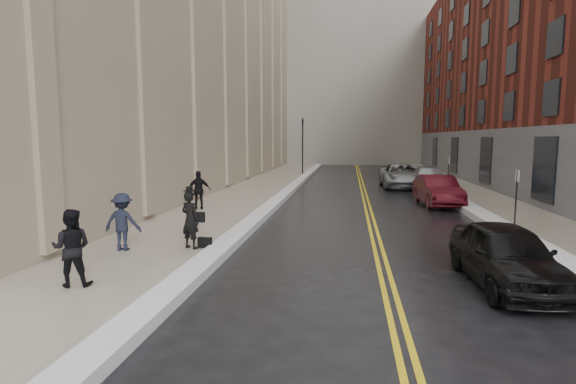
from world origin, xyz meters
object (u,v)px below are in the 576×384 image
(car_silver_near, at_px, (429,179))
(pedestrian_main, at_px, (190,220))
(car_silver_far, at_px, (402,176))
(car_black, at_px, (506,255))
(car_maroon, at_px, (438,190))
(pedestrian_b, at_px, (123,222))
(pedestrian_a, at_px, (71,248))
(pedestrian_c, at_px, (199,190))

(car_silver_near, bearing_deg, pedestrian_main, -120.14)
(car_silver_far, bearing_deg, car_black, -91.27)
(car_maroon, height_order, car_silver_far, car_silver_far)
(car_black, xyz_separation_m, car_maroon, (0.86, 12.89, 0.04))
(car_maroon, distance_m, pedestrian_b, 15.94)
(pedestrian_main, xyz_separation_m, pedestrian_a, (-1.41, -3.64, 0.00))
(car_silver_near, height_order, pedestrian_b, pedestrian_b)
(pedestrian_c, bearing_deg, pedestrian_b, 70.39)
(car_black, relative_size, car_silver_far, 0.73)
(car_silver_far, relative_size, pedestrian_b, 3.51)
(car_maroon, xyz_separation_m, car_silver_near, (0.74, 6.87, -0.01))
(car_silver_far, height_order, pedestrian_main, pedestrian_main)
(car_silver_far, bearing_deg, pedestrian_a, -114.06)
(pedestrian_c, bearing_deg, pedestrian_a, 72.27)
(car_black, distance_m, pedestrian_a, 9.87)
(car_silver_far, height_order, pedestrian_c, pedestrian_c)
(car_black, xyz_separation_m, pedestrian_main, (-8.30, 1.87, 0.28))
(pedestrian_a, bearing_deg, pedestrian_b, -97.34)
(pedestrian_a, xyz_separation_m, pedestrian_b, (-0.48, 3.18, -0.02))
(car_silver_near, distance_m, pedestrian_a, 24.32)
(car_silver_far, distance_m, pedestrian_c, 16.15)
(car_maroon, distance_m, car_silver_far, 8.48)
(car_silver_near, bearing_deg, car_silver_far, 134.39)
(car_black, xyz_separation_m, pedestrian_a, (-9.70, -1.77, 0.28))
(car_black, distance_m, pedestrian_b, 10.29)
(car_silver_near, xyz_separation_m, pedestrian_main, (-9.90, -17.88, 0.26))
(car_silver_near, xyz_separation_m, pedestrian_c, (-12.09, -10.70, 0.28))
(pedestrian_main, bearing_deg, car_silver_near, -95.30)
(car_black, height_order, pedestrian_c, pedestrian_c)
(pedestrian_main, bearing_deg, pedestrian_c, -49.34)
(car_silver_near, bearing_deg, car_black, -95.82)
(pedestrian_main, height_order, pedestrian_a, pedestrian_a)
(pedestrian_main, height_order, pedestrian_c, pedestrian_c)
(car_maroon, relative_size, car_silver_near, 0.89)
(car_black, relative_size, pedestrian_main, 2.49)
(pedestrian_a, bearing_deg, car_maroon, -141.77)
(car_black, distance_m, car_maroon, 12.92)
(pedestrian_a, relative_size, pedestrian_c, 0.97)
(car_silver_near, height_order, pedestrian_c, pedestrian_c)
(car_silver_far, bearing_deg, car_silver_near, -45.69)
(pedestrian_b, relative_size, pedestrian_c, 0.95)
(car_silver_near, xyz_separation_m, pedestrian_a, (-11.30, -21.53, 0.26))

